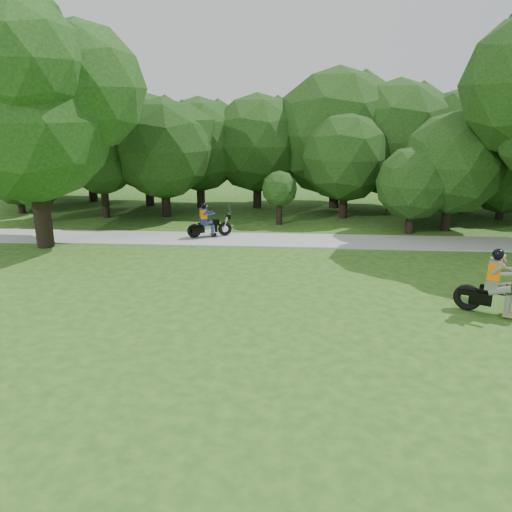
{
  "coord_description": "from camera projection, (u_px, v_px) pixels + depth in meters",
  "views": [
    {
      "loc": [
        -0.58,
        -12.61,
        5.6
      ],
      "look_at": [
        -1.59,
        2.65,
        0.94
      ],
      "focal_mm": 35.0,
      "sensor_mm": 36.0,
      "label": 1
    }
  ],
  "objects": [
    {
      "name": "ground",
      "position": [
        308.0,
        318.0,
        13.63
      ],
      "size": [
        100.0,
        100.0,
        0.0
      ],
      "primitive_type": "plane",
      "color": "#244D16",
      "rests_on": "ground"
    },
    {
      "name": "big_tree_west",
      "position": [
        31.0,
        100.0,
        19.16
      ],
      "size": [
        8.64,
        6.56,
        9.96
      ],
      "color": "black",
      "rests_on": "ground"
    },
    {
      "name": "tree_line",
      "position": [
        333.0,
        143.0,
        26.48
      ],
      "size": [
        40.39,
        11.81,
        7.6
      ],
      "color": "black",
      "rests_on": "ground"
    },
    {
      "name": "chopper_motorcycle",
      "position": [
        501.0,
        292.0,
        13.6
      ],
      "size": [
        2.55,
        1.48,
        1.9
      ],
      "rotation": [
        0.0,
        0.0,
        -0.42
      ],
      "color": "black",
      "rests_on": "ground"
    },
    {
      "name": "walkway",
      "position": [
        301.0,
        241.0,
        21.26
      ],
      "size": [
        60.0,
        2.2,
        0.06
      ],
      "primitive_type": "cube",
      "color": "gray",
      "rests_on": "ground"
    },
    {
      "name": "touring_motorcycle",
      "position": [
        207.0,
        225.0,
        21.59
      ],
      "size": [
        1.92,
        1.08,
        1.51
      ],
      "rotation": [
        0.0,
        0.0,
        0.35
      ],
      "color": "black",
      "rests_on": "walkway"
    }
  ]
}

